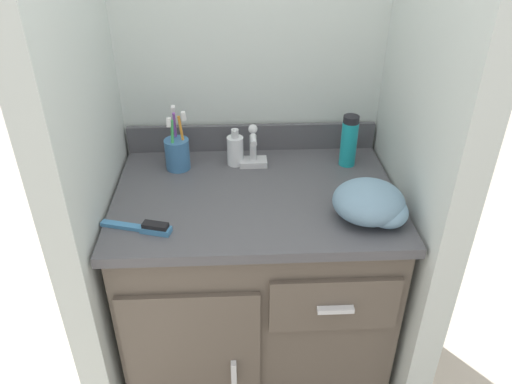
% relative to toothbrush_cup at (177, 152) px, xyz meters
% --- Properties ---
extents(ground_plane, '(6.00, 6.00, 0.00)m').
position_rel_toothbrush_cup_xyz_m(ground_plane, '(0.24, -0.16, -0.83)').
color(ground_plane, '#ADA393').
extents(wall_back, '(1.02, 0.08, 2.20)m').
position_rel_toothbrush_cup_xyz_m(wall_back, '(0.24, 0.18, 0.27)').
color(wall_back, silver).
rests_on(wall_back, ground_plane).
extents(wall_left, '(0.08, 0.67, 2.20)m').
position_rel_toothbrush_cup_xyz_m(wall_left, '(-0.23, -0.16, 0.27)').
color(wall_left, silver).
rests_on(wall_left, ground_plane).
extents(wall_right, '(0.08, 0.67, 2.20)m').
position_rel_toothbrush_cup_xyz_m(wall_right, '(0.71, -0.16, 0.27)').
color(wall_right, silver).
rests_on(wall_right, ground_plane).
extents(vanity, '(0.84, 0.60, 0.77)m').
position_rel_toothbrush_cup_xyz_m(vanity, '(0.24, -0.17, -0.43)').
color(vanity, brown).
rests_on(vanity, ground_plane).
extents(backsplash, '(0.84, 0.02, 0.09)m').
position_rel_toothbrush_cup_xyz_m(backsplash, '(0.24, 0.12, -0.01)').
color(backsplash, '#4C4C51').
rests_on(backsplash, vanity).
extents(sink_faucet, '(0.09, 0.09, 0.14)m').
position_rel_toothbrush_cup_xyz_m(sink_faucet, '(0.24, 0.01, -0.01)').
color(sink_faucet, silver).
rests_on(sink_faucet, vanity).
extents(toothbrush_cup, '(0.08, 0.09, 0.20)m').
position_rel_toothbrush_cup_xyz_m(toothbrush_cup, '(0.00, 0.00, 0.00)').
color(toothbrush_cup, teal).
rests_on(toothbrush_cup, vanity).
extents(soap_dispenser, '(0.05, 0.06, 0.13)m').
position_rel_toothbrush_cup_xyz_m(soap_dispenser, '(0.19, 0.02, -0.00)').
color(soap_dispenser, white).
rests_on(soap_dispenser, vanity).
extents(shaving_cream_can, '(0.05, 0.05, 0.17)m').
position_rel_toothbrush_cup_xyz_m(shaving_cream_can, '(0.55, -0.00, 0.03)').
color(shaving_cream_can, teal).
rests_on(shaving_cream_can, vanity).
extents(hairbrush, '(0.20, 0.08, 0.03)m').
position_rel_toothbrush_cup_xyz_m(hairbrush, '(-0.06, -0.34, -0.05)').
color(hairbrush, teal).
rests_on(hairbrush, vanity).
extents(hand_towel, '(0.20, 0.19, 0.11)m').
position_rel_toothbrush_cup_xyz_m(hand_towel, '(0.55, -0.32, -0.01)').
color(hand_towel, '#6B8EA8').
rests_on(hand_towel, vanity).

